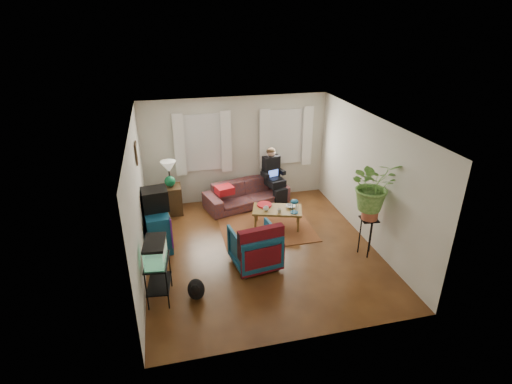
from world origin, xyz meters
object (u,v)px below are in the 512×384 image
object	(u,v)px
dresser	(158,229)
armchair	(255,245)
coffee_table	(277,218)
side_table	(172,200)
aquarium_stand	(159,280)
sofa	(247,190)
plant_stand	(367,236)

from	to	relation	value
dresser	armchair	xyz separation A→B (m)	(1.75, -1.10, 0.02)
dresser	coffee_table	size ratio (longest dim) A/B	0.84
side_table	armchair	distance (m)	2.89
side_table	aquarium_stand	world-z (taller)	aquarium_stand
dresser	aquarium_stand	size ratio (longest dim) A/B	1.23
sofa	armchair	bearing A→B (deg)	-114.06
sofa	coffee_table	distance (m)	1.31
armchair	plant_stand	distance (m)	2.22
armchair	plant_stand	size ratio (longest dim) A/B	1.07
aquarium_stand	coffee_table	world-z (taller)	aquarium_stand
plant_stand	armchair	bearing A→B (deg)	175.81
sofa	dresser	xyz separation A→B (m)	(-2.15, -1.43, 0.00)
side_table	plant_stand	xyz separation A→B (m)	(3.63, -2.68, 0.05)
aquarium_stand	plant_stand	xyz separation A→B (m)	(3.98, 0.41, 0.03)
dresser	plant_stand	xyz separation A→B (m)	(3.97, -1.26, -0.01)
sofa	side_table	xyz separation A→B (m)	(-1.81, -0.00, -0.06)
sofa	coffee_table	xyz separation A→B (m)	(0.42, -1.23, -0.18)
aquarium_stand	coffee_table	distance (m)	3.19
side_table	dresser	size ratio (longest dim) A/B	0.77
sofa	side_table	bearing A→B (deg)	164.95
aquarium_stand	armchair	xyz separation A→B (m)	(1.76, 0.58, 0.06)
side_table	plant_stand	distance (m)	4.51
dresser	plant_stand	bearing A→B (deg)	-24.27
plant_stand	side_table	bearing A→B (deg)	143.48
sofa	plant_stand	distance (m)	3.24
sofa	side_table	size ratio (longest dim) A/B	2.98
side_table	armchair	size ratio (longest dim) A/B	0.82
dresser	sofa	bearing A→B (deg)	26.90
aquarium_stand	plant_stand	bearing A→B (deg)	12.63
side_table	aquarium_stand	xyz separation A→B (m)	(-0.35, -3.10, 0.02)
dresser	coffee_table	bearing A→B (deg)	-2.22
side_table	dresser	bearing A→B (deg)	-103.41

